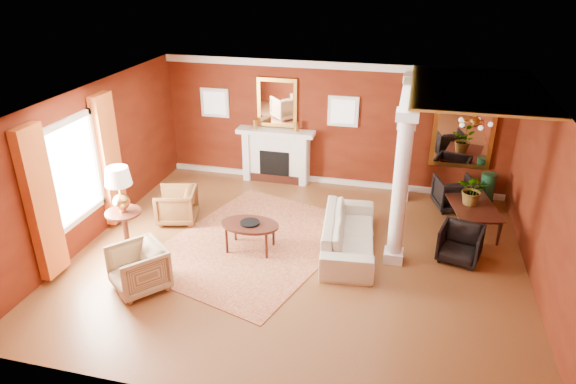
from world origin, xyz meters
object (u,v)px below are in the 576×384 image
(armchair_leopard, at_px, (176,204))
(dining_table, at_px, (473,209))
(sofa, at_px, (349,228))
(side_table, at_px, (120,194))
(armchair_stripe, at_px, (138,267))
(coffee_table, at_px, (250,226))

(armchair_leopard, bearing_deg, dining_table, 87.00)
(sofa, distance_m, side_table, 4.21)
(side_table, height_order, dining_table, side_table)
(sofa, xyz_separation_m, armchair_stripe, (-3.18, -2.05, -0.04))
(armchair_stripe, height_order, dining_table, dining_table)
(armchair_leopard, bearing_deg, sofa, 71.48)
(armchair_leopard, distance_m, dining_table, 5.99)
(armchair_stripe, relative_size, side_table, 0.52)
(dining_table, bearing_deg, sofa, 110.21)
(side_table, bearing_deg, dining_table, 20.35)
(armchair_stripe, xyz_separation_m, coffee_table, (1.40, 1.62, 0.08))
(sofa, xyz_separation_m, dining_table, (2.28, 1.42, -0.04))
(armchair_stripe, bearing_deg, coffee_table, 89.34)
(dining_table, bearing_deg, armchair_stripe, 110.73)
(side_table, bearing_deg, coffee_table, 12.21)
(coffee_table, bearing_deg, armchair_leopard, 158.39)
(sofa, height_order, armchair_stripe, sofa)
(coffee_table, height_order, dining_table, dining_table)
(coffee_table, distance_m, dining_table, 4.47)
(armchair_leopard, xyz_separation_m, coffee_table, (1.82, -0.72, 0.10))
(armchair_leopard, xyz_separation_m, armchair_stripe, (0.42, -2.34, 0.03))
(sofa, distance_m, armchair_leopard, 3.61)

